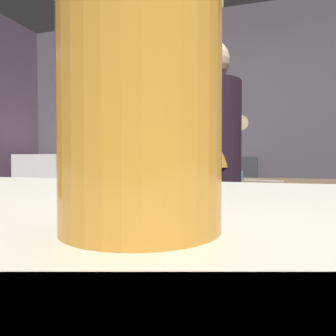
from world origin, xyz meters
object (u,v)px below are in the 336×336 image
object	(u,v)px
mixing_bowl	(227,175)
bartender	(208,177)
mini_fridge	(55,204)
bottle_hot_sauce	(235,147)
pint_glass_near	(141,109)
chefs_knife	(264,180)
bottle_vinegar	(189,148)

from	to	relation	value
mixing_bowl	bartender	bearing A→B (deg)	-95.40
mini_fridge	bartender	size ratio (longest dim) A/B	0.67
mixing_bowl	bottle_hot_sauce	distance (m)	1.10
pint_glass_near	bartender	bearing A→B (deg)	98.36
mixing_bowl	pint_glass_near	size ratio (longest dim) A/B	1.72
chefs_knife	bottle_vinegar	bearing A→B (deg)	139.93
mini_fridge	bottle_hot_sauce	bearing A→B (deg)	3.48
bartender	bottle_hot_sauce	xyz separation A→B (m)	(0.01, 1.53, 0.21)
bottle_vinegar	bottle_hot_sauce	size ratio (longest dim) A/B	0.94
mixing_bowl	chefs_knife	size ratio (longest dim) A/B	0.87
mini_fridge	chefs_knife	xyz separation A→B (m)	(2.29, -1.00, 0.38)
bottle_hot_sauce	mini_fridge	bearing A→B (deg)	-176.52
chefs_knife	bottle_vinegar	world-z (taller)	bottle_vinegar
pint_glass_near	bottle_vinegar	bearing A→B (deg)	102.81
chefs_knife	bottle_hot_sauce	distance (m)	1.18
mixing_bowl	chefs_knife	distance (m)	0.24
mini_fridge	bottle_hot_sauce	xyz separation A→B (m)	(2.02, 0.12, 0.63)
chefs_knife	pint_glass_near	xyz separation A→B (m)	(-0.06, -1.88, 0.16)
bartender	pint_glass_near	world-z (taller)	bartender
mini_fridge	pint_glass_near	bearing A→B (deg)	-52.28
chefs_knife	bottle_hot_sauce	bearing A→B (deg)	121.49
mixing_bowl	bottle_vinegar	world-z (taller)	bottle_vinegar
bartender	mixing_bowl	distance (m)	0.46
bartender	bottle_hot_sauce	world-z (taller)	bartender
mini_fridge	chefs_knife	world-z (taller)	mini_fridge
bartender	chefs_knife	world-z (taller)	bartender
pint_glass_near	bottle_hot_sauce	bearing A→B (deg)	93.95
mixing_bowl	pint_glass_near	bearing A→B (deg)	-84.88
mini_fridge	chefs_knife	size ratio (longest dim) A/B	4.69
chefs_knife	bartender	bearing A→B (deg)	-106.29
mixing_bowl	chefs_knife	xyz separation A→B (m)	(0.23, -0.05, -0.02)
pint_glass_near	mini_fridge	bearing A→B (deg)	127.72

